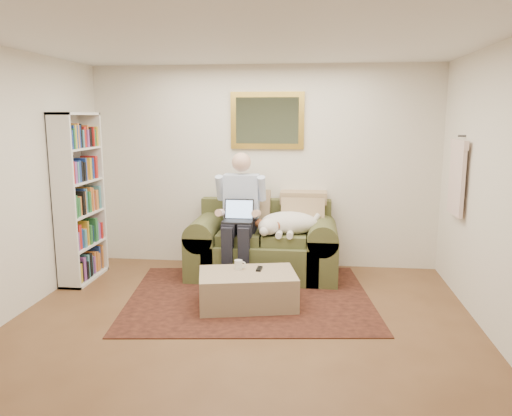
% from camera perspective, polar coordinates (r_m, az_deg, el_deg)
% --- Properties ---
extents(room_shell, '(4.51, 5.00, 2.61)m').
position_cam_1_polar(room_shell, '(4.40, -2.03, 1.86)').
color(room_shell, brown).
rests_on(room_shell, ground).
extents(rug, '(2.84, 2.39, 0.01)m').
position_cam_1_polar(rug, '(5.55, -0.73, -10.12)').
color(rug, black).
rests_on(rug, room_shell).
extents(sofa, '(1.81, 0.92, 1.09)m').
position_cam_1_polar(sofa, '(6.21, 0.83, -4.89)').
color(sofa, brown).
rests_on(sofa, room_shell).
extents(seated_man, '(0.60, 0.85, 1.52)m').
position_cam_1_polar(seated_man, '(5.98, -1.92, -1.07)').
color(seated_man, '#8CA3D8').
rests_on(seated_man, sofa).
extents(laptop, '(0.35, 0.28, 0.25)m').
position_cam_1_polar(laptop, '(5.90, -2.02, -0.86)').
color(laptop, black).
rests_on(laptop, seated_man).
extents(sleeping_dog, '(0.75, 0.47, 0.28)m').
position_cam_1_polar(sleeping_dog, '(6.01, 3.83, -1.71)').
color(sleeping_dog, white).
rests_on(sleeping_dog, sofa).
extents(ottoman, '(1.10, 0.83, 0.36)m').
position_cam_1_polar(ottoman, '(5.27, -0.98, -9.26)').
color(ottoman, tan).
rests_on(ottoman, room_shell).
extents(coffee_mug, '(0.08, 0.08, 0.10)m').
position_cam_1_polar(coffee_mug, '(5.31, -2.02, -6.49)').
color(coffee_mug, white).
rests_on(coffee_mug, ottoman).
extents(tv_remote, '(0.06, 0.15, 0.02)m').
position_cam_1_polar(tv_remote, '(5.30, 0.38, -6.96)').
color(tv_remote, black).
rests_on(tv_remote, ottoman).
extents(bookshelf, '(0.28, 0.80, 2.00)m').
position_cam_1_polar(bookshelf, '(6.27, -19.53, 1.08)').
color(bookshelf, white).
rests_on(bookshelf, room_shell).
extents(wall_mirror, '(0.94, 0.04, 0.72)m').
position_cam_1_polar(wall_mirror, '(6.45, 1.29, 9.96)').
color(wall_mirror, gold).
rests_on(wall_mirror, room_shell).
extents(hanging_shirt, '(0.06, 0.52, 0.90)m').
position_cam_1_polar(hanging_shirt, '(5.79, 22.02, 3.68)').
color(hanging_shirt, '#F3D8C9').
rests_on(hanging_shirt, room_shell).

